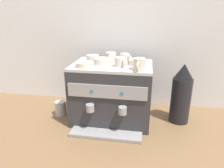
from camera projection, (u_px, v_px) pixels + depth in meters
ground_plane at (112, 118)px, 1.63m from camera, size 4.00×4.00×0.00m
tiled_backsplash_wall at (119, 38)px, 1.76m from camera, size 2.80×0.03×1.16m
espresso_machine at (112, 93)px, 1.55m from camera, size 0.57×0.51×0.44m
ceramic_cup_0 at (111, 57)px, 1.57m from camera, size 0.08×0.11×0.06m
ceramic_cup_1 at (120, 62)px, 1.41m from camera, size 0.09×0.09×0.06m
ceramic_cup_2 at (125, 58)px, 1.53m from camera, size 0.10×0.08×0.06m
ceramic_cup_3 at (139, 64)px, 1.32m from camera, size 0.08×0.12×0.08m
ceramic_bowl_0 at (102, 61)px, 1.48m from camera, size 0.12×0.12×0.04m
ceramic_bowl_1 at (93, 58)px, 1.57m from camera, size 0.10×0.10×0.04m
ceramic_bowl_2 at (136, 62)px, 1.46m from camera, size 0.11×0.11×0.04m
ceramic_bowl_3 at (85, 64)px, 1.41m from camera, size 0.13×0.13×0.03m
coffee_grinder at (181, 94)px, 1.52m from camera, size 0.14×0.14×0.45m
milk_pitcher at (61, 108)px, 1.66m from camera, size 0.09×0.09×0.12m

